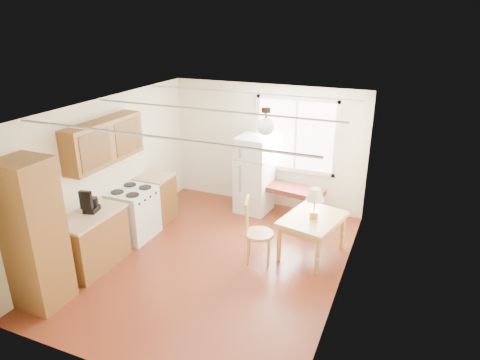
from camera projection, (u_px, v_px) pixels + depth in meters
The scene contains 11 objects.
room_shell at pixel (212, 190), 6.51m from camera, with size 4.60×5.60×2.62m.
kitchen_run at pixel (98, 212), 6.74m from camera, with size 0.65×3.40×2.20m.
window_unit at pixel (296, 135), 8.31m from camera, with size 1.64×0.05×1.51m.
pendant_light at pixel (266, 125), 6.24m from camera, with size 0.26×0.26×0.40m.
refrigerator at pixel (254, 175), 8.49m from camera, with size 0.69×0.69×1.55m.
bench at pixel (289, 190), 8.32m from camera, with size 1.39×0.68×0.62m.
dining_table at pixel (313, 223), 6.96m from camera, with size 1.04×1.25×0.68m.
chair at pixel (253, 226), 6.77m from camera, with size 0.51×0.51×1.08m.
table_lamp at pixel (315, 197), 6.77m from camera, with size 0.30×0.30×0.51m.
coffee_maker at pixel (90, 204), 6.56m from camera, with size 0.23×0.28×0.38m.
kettle at pixel (88, 206), 6.58m from camera, with size 0.12×0.12×0.24m.
Camera 1 is at (2.72, -5.37, 3.77)m, focal length 32.00 mm.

